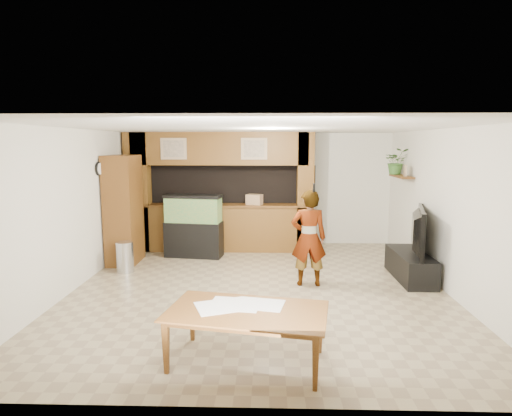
{
  "coord_description": "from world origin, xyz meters",
  "views": [
    {
      "loc": [
        0.15,
        -6.79,
        2.36
      ],
      "look_at": [
        -0.06,
        0.6,
        1.24
      ],
      "focal_mm": 30.0,
      "sensor_mm": 36.0,
      "label": 1
    }
  ],
  "objects_px": {
    "pantry_cabinet": "(124,210)",
    "person": "(309,238)",
    "dining_table": "(246,338)",
    "aquarium": "(194,227)",
    "television": "(412,231)"
  },
  "relations": [
    {
      "from": "aquarium",
      "to": "person",
      "type": "relative_size",
      "value": 0.81
    },
    {
      "from": "aquarium",
      "to": "dining_table",
      "type": "distance_m",
      "value": 4.64
    },
    {
      "from": "television",
      "to": "dining_table",
      "type": "distance_m",
      "value": 4.12
    },
    {
      "from": "dining_table",
      "to": "pantry_cabinet",
      "type": "bearing_deg",
      "value": 133.73
    },
    {
      "from": "television",
      "to": "person",
      "type": "distance_m",
      "value": 1.87
    },
    {
      "from": "person",
      "to": "dining_table",
      "type": "relative_size",
      "value": 0.95
    },
    {
      "from": "person",
      "to": "dining_table",
      "type": "distance_m",
      "value": 2.84
    },
    {
      "from": "aquarium",
      "to": "dining_table",
      "type": "xyz_separation_m",
      "value": [
        1.33,
        -4.43,
        -0.34
      ]
    },
    {
      "from": "television",
      "to": "aquarium",
      "type": "bearing_deg",
      "value": 87.85
    },
    {
      "from": "television",
      "to": "dining_table",
      "type": "relative_size",
      "value": 0.82
    },
    {
      "from": "aquarium",
      "to": "dining_table",
      "type": "height_order",
      "value": "aquarium"
    },
    {
      "from": "aquarium",
      "to": "person",
      "type": "height_order",
      "value": "person"
    },
    {
      "from": "pantry_cabinet",
      "to": "television",
      "type": "xyz_separation_m",
      "value": [
        5.35,
        -0.91,
        -0.2
      ]
    },
    {
      "from": "pantry_cabinet",
      "to": "person",
      "type": "height_order",
      "value": "pantry_cabinet"
    },
    {
      "from": "television",
      "to": "dining_table",
      "type": "height_order",
      "value": "television"
    }
  ]
}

